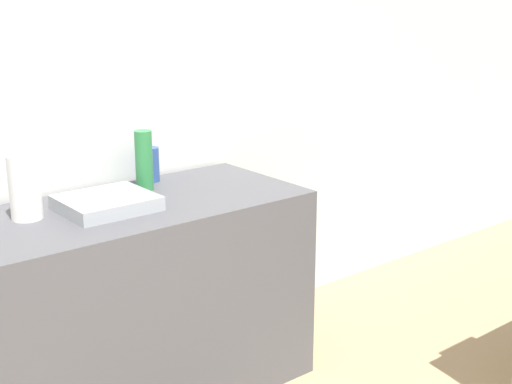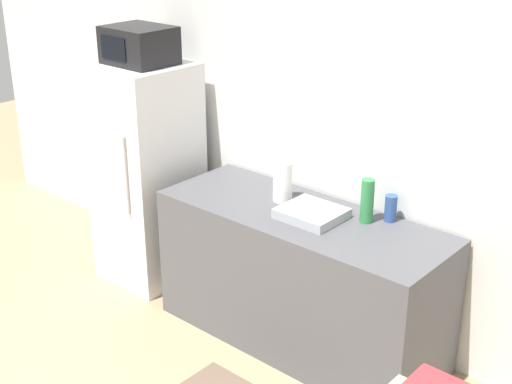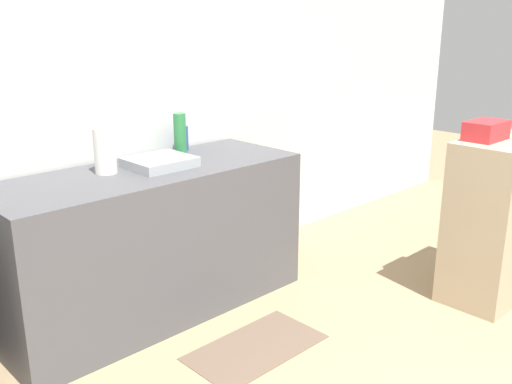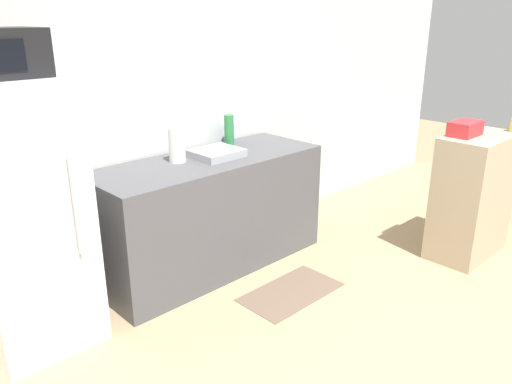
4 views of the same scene
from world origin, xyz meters
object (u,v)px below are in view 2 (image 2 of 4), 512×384
object	(u,v)px
paper_towel_roll	(283,181)
bottle_short	(391,208)
refrigerator	(147,174)
microwave	(139,45)
bottle_tall	(367,201)

from	to	relation	value
paper_towel_roll	bottle_short	bearing A→B (deg)	15.10
refrigerator	microwave	xyz separation A→B (m)	(-0.00, -0.00, 0.97)
bottle_tall	paper_towel_roll	distance (m)	0.60
bottle_tall	bottle_short	distance (m)	0.16
bottle_short	paper_towel_roll	xyz separation A→B (m)	(-0.70, -0.19, 0.05)
paper_towel_roll	microwave	bearing A→B (deg)	-174.47
bottle_tall	refrigerator	bearing A→B (deg)	-173.84
bottle_tall	bottle_short	size ratio (longest dim) A/B	1.66
bottle_short	refrigerator	bearing A→B (deg)	-170.95
bottle_short	paper_towel_roll	world-z (taller)	paper_towel_roll
refrigerator	paper_towel_roll	xyz separation A→B (m)	(1.22, 0.12, 0.23)
refrigerator	bottle_tall	world-z (taller)	refrigerator
microwave	paper_towel_roll	distance (m)	1.44
refrigerator	bottle_tall	distance (m)	1.84
bottle_tall	paper_towel_roll	size ratio (longest dim) A/B	1.05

